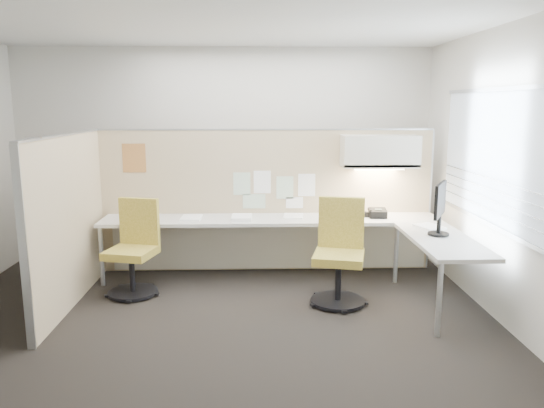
{
  "coord_description": "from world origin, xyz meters",
  "views": [
    {
      "loc": [
        0.42,
        -4.88,
        2.06
      ],
      "look_at": [
        0.6,
        0.8,
        0.99
      ],
      "focal_mm": 35.0,
      "sensor_mm": 36.0,
      "label": 1
    }
  ],
  "objects_px": {
    "monitor": "(440,205)",
    "phone": "(377,213)",
    "desk": "(300,231)",
    "chair_left": "(134,251)",
    "chair_right": "(339,255)"
  },
  "relations": [
    {
      "from": "monitor",
      "to": "phone",
      "type": "distance_m",
      "value": 1.03
    },
    {
      "from": "desk",
      "to": "monitor",
      "type": "relative_size",
      "value": 7.37
    },
    {
      "from": "chair_left",
      "to": "monitor",
      "type": "xyz_separation_m",
      "value": [
        3.22,
        -0.41,
        0.57
      ]
    },
    {
      "from": "desk",
      "to": "monitor",
      "type": "distance_m",
      "value": 1.63
    },
    {
      "from": "chair_right",
      "to": "monitor",
      "type": "relative_size",
      "value": 1.99
    },
    {
      "from": "chair_left",
      "to": "chair_right",
      "type": "xyz_separation_m",
      "value": [
        2.21,
        -0.33,
        0.03
      ]
    },
    {
      "from": "chair_left",
      "to": "chair_right",
      "type": "height_order",
      "value": "chair_right"
    },
    {
      "from": "chair_left",
      "to": "chair_right",
      "type": "distance_m",
      "value": 2.23
    },
    {
      "from": "chair_left",
      "to": "monitor",
      "type": "bearing_deg",
      "value": 7.06
    },
    {
      "from": "chair_left",
      "to": "desk",
      "type": "bearing_deg",
      "value": 25.04
    },
    {
      "from": "monitor",
      "to": "phone",
      "type": "relative_size",
      "value": 2.47
    },
    {
      "from": "desk",
      "to": "chair_right",
      "type": "bearing_deg",
      "value": -62.12
    },
    {
      "from": "chair_right",
      "to": "desk",
      "type": "bearing_deg",
      "value": 131.47
    },
    {
      "from": "chair_left",
      "to": "phone",
      "type": "relative_size",
      "value": 4.67
    },
    {
      "from": "chair_right",
      "to": "phone",
      "type": "xyz_separation_m",
      "value": [
        0.58,
        0.82,
        0.28
      ]
    }
  ]
}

